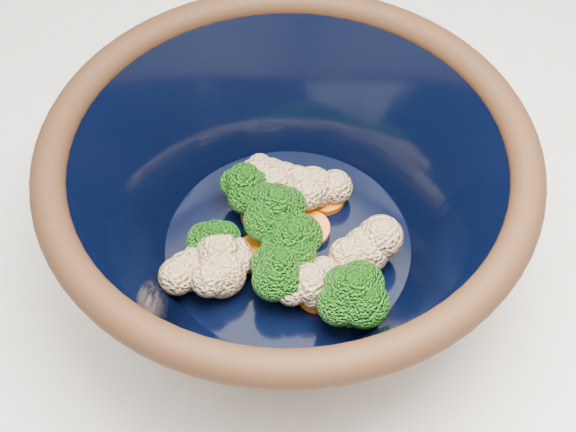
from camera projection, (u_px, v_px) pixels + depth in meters
mixing_bowl at (288, 204)px, 0.53m from camera, size 0.37×0.37×0.14m
vegetable_pile at (285, 238)px, 0.54m from camera, size 0.15×0.16×0.05m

